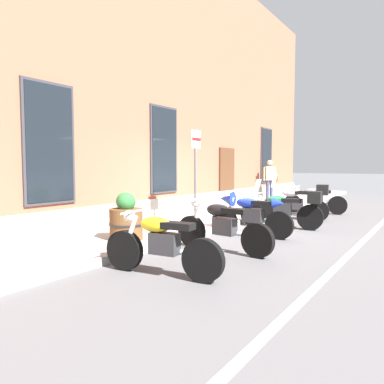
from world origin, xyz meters
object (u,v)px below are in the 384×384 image
object	(u,v)px
motorcycle_yellow_naked	(161,244)
parking_sign	(196,163)
motorcycle_silver_touring	(298,201)
motorcycle_green_touring	(285,208)
motorcycle_black_naked	(222,226)
barrel_planter	(126,220)
motorcycle_grey_naked	(314,200)
pedestrian_tan_coat	(270,178)
motorcycle_blue_sport	(248,212)

from	to	relation	value
motorcycle_yellow_naked	parking_sign	xyz separation A→B (m)	(3.43, 1.63, 1.22)
motorcycle_silver_touring	motorcycle_green_touring	bearing A→B (deg)	-173.15
motorcycle_yellow_naked	motorcycle_black_naked	distance (m)	1.87
motorcycle_black_naked	barrel_planter	distance (m)	1.95
motorcycle_grey_naked	motorcycle_black_naked	bearing A→B (deg)	-178.77
motorcycle_green_touring	motorcycle_yellow_naked	bearing A→B (deg)	179.16
barrel_planter	motorcycle_yellow_naked	bearing A→B (deg)	-122.74
motorcycle_black_naked	motorcycle_grey_naked	size ratio (longest dim) A/B	1.03
motorcycle_yellow_naked	motorcycle_black_naked	bearing A→B (deg)	0.38
motorcycle_green_touring	motorcycle_silver_touring	distance (m)	1.65
motorcycle_black_naked	motorcycle_silver_touring	bearing A→B (deg)	1.30
motorcycle_grey_naked	pedestrian_tan_coat	bearing A→B (deg)	47.09
motorcycle_grey_naked	pedestrian_tan_coat	size ratio (longest dim) A/B	1.21
motorcycle_blue_sport	motorcycle_silver_touring	world-z (taller)	motorcycle_silver_touring
motorcycle_yellow_naked	motorcycle_blue_sport	world-z (taller)	motorcycle_blue_sport
pedestrian_tan_coat	parking_sign	xyz separation A→B (m)	(-7.57, -1.12, 0.58)
motorcycle_green_touring	motorcycle_silver_touring	world-z (taller)	motorcycle_silver_touring
motorcycle_yellow_naked	motorcycle_blue_sport	bearing A→B (deg)	4.27
motorcycle_yellow_naked	motorcycle_green_touring	world-z (taller)	motorcycle_green_touring
barrel_planter	motorcycle_silver_touring	bearing A→B (deg)	-17.17
motorcycle_yellow_naked	motorcycle_grey_naked	bearing A→B (deg)	1.04
motorcycle_yellow_naked	motorcycle_green_touring	bearing A→B (deg)	-0.84
motorcycle_yellow_naked	barrel_planter	size ratio (longest dim) A/B	2.06
motorcycle_yellow_naked	motorcycle_grey_naked	distance (m)	8.59
motorcycle_yellow_naked	parking_sign	bearing A→B (deg)	25.39
pedestrian_tan_coat	motorcycle_yellow_naked	bearing A→B (deg)	-165.99
motorcycle_green_touring	pedestrian_tan_coat	world-z (taller)	pedestrian_tan_coat
parking_sign	pedestrian_tan_coat	bearing A→B (deg)	8.39
motorcycle_black_naked	motorcycle_silver_touring	size ratio (longest dim) A/B	1.05
motorcycle_green_touring	motorcycle_silver_touring	xyz separation A→B (m)	(1.64, 0.20, 0.04)
motorcycle_yellow_naked	motorcycle_grey_naked	world-z (taller)	motorcycle_yellow_naked
pedestrian_tan_coat	parking_sign	bearing A→B (deg)	-171.61
pedestrian_tan_coat	parking_sign	size ratio (longest dim) A/B	0.72
motorcycle_grey_naked	parking_sign	xyz separation A→B (m)	(-5.16, 1.47, 1.22)
motorcycle_black_naked	pedestrian_tan_coat	size ratio (longest dim) A/B	1.24
motorcycle_yellow_naked	pedestrian_tan_coat	bearing A→B (deg)	14.01
motorcycle_green_touring	motorcycle_silver_touring	bearing A→B (deg)	6.85
barrel_planter	motorcycle_grey_naked	bearing A→B (deg)	-12.80
motorcycle_black_naked	motorcycle_green_touring	xyz separation A→B (m)	(3.22, -0.09, 0.05)
motorcycle_silver_touring	pedestrian_tan_coat	size ratio (longest dim) A/B	1.18
motorcycle_green_touring	barrel_planter	world-z (taller)	motorcycle_green_touring
motorcycle_yellow_naked	pedestrian_tan_coat	size ratio (longest dim) A/B	1.16
motorcycle_silver_touring	parking_sign	bearing A→B (deg)	155.54
barrel_planter	motorcycle_blue_sport	bearing A→B (deg)	-33.25
motorcycle_yellow_naked	motorcycle_silver_touring	bearing A→B (deg)	1.04
motorcycle_silver_touring	pedestrian_tan_coat	world-z (taller)	pedestrian_tan_coat
motorcycle_black_naked	motorcycle_yellow_naked	bearing A→B (deg)	-179.62
motorcycle_black_naked	motorcycle_grey_naked	xyz separation A→B (m)	(6.72, 0.14, -0.01)
motorcycle_green_touring	parking_sign	bearing A→B (deg)	134.40
motorcycle_blue_sport	pedestrian_tan_coat	distance (m)	7.84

